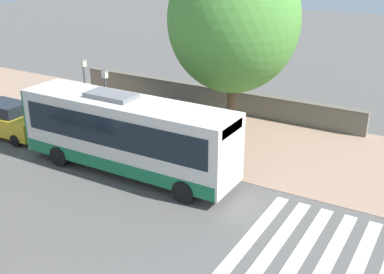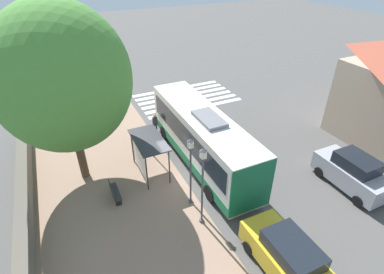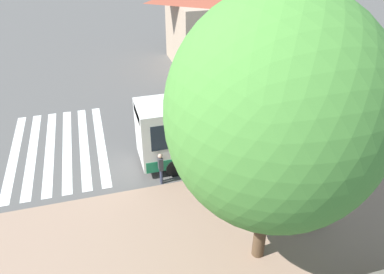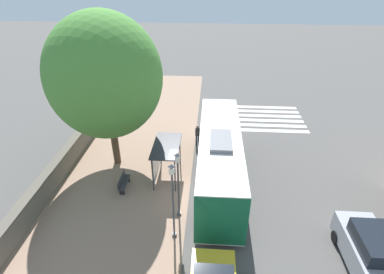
{
  "view_description": "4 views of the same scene",
  "coord_description": "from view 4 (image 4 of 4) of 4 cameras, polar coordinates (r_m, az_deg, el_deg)",
  "views": [
    {
      "loc": [
        17.96,
        14.19,
        10.12
      ],
      "look_at": [
        0.25,
        3.8,
        1.77
      ],
      "focal_mm": 45.0,
      "sensor_mm": 36.0,
      "label": 1
    },
    {
      "loc": [
        -5.55,
        -12.73,
        11.88
      ],
      "look_at": [
        1.83,
        2.85,
        1.01
      ],
      "focal_mm": 28.0,
      "sensor_mm": 36.0,
      "label": 2
    },
    {
      "loc": [
        -14.53,
        8.44,
        11.72
      ],
      "look_at": [
        -0.22,
        4.32,
        2.67
      ],
      "focal_mm": 35.0,
      "sensor_mm": 36.0,
      "label": 3
    },
    {
      "loc": [
        1.1,
        -14.05,
        12.28
      ],
      "look_at": [
        -0.1,
        4.02,
        1.72
      ],
      "focal_mm": 28.0,
      "sensor_mm": 36.0,
      "label": 4
    }
  ],
  "objects": [
    {
      "name": "shade_tree",
      "position": [
        19.24,
        -16.25,
        10.96
      ],
      "size": [
        7.03,
        7.03,
        10.18
      ],
      "color": "brown",
      "rests_on": "ground"
    },
    {
      "name": "parked_car_far_lane",
      "position": [
        16.5,
        30.83,
        -18.34
      ],
      "size": [
        1.97,
        4.27,
        2.12
      ],
      "color": "#9EA0A8",
      "rests_on": "ground"
    },
    {
      "name": "ground_plane",
      "position": [
        18.69,
        -0.52,
        -10.81
      ],
      "size": [
        120.0,
        120.0,
        0.0
      ],
      "primitive_type": "plane",
      "color": "#514F4C",
      "rests_on": "ground"
    },
    {
      "name": "sidewalk_plaza",
      "position": [
        19.47,
        -14.05,
        -9.9
      ],
      "size": [
        9.0,
        44.0,
        0.02
      ],
      "color": "#937560",
      "rests_on": "ground"
    },
    {
      "name": "bench",
      "position": [
        19.31,
        -12.93,
        -8.35
      ],
      "size": [
        0.4,
        1.58,
        0.88
      ],
      "color": "#333338",
      "rests_on": "ground"
    },
    {
      "name": "bus_shelter",
      "position": [
        18.98,
        -5.32,
        -2.6
      ],
      "size": [
        1.66,
        3.23,
        2.43
      ],
      "color": "#2D2D33",
      "rests_on": "ground"
    },
    {
      "name": "bus",
      "position": [
        18.44,
        5.23,
        -3.99
      ],
      "size": [
        2.59,
        10.7,
        3.76
      ],
      "color": "silver",
      "rests_on": "ground"
    },
    {
      "name": "stone_wall",
      "position": [
        20.59,
        -25.21,
        -7.23
      ],
      "size": [
        0.6,
        20.0,
        1.44
      ],
      "color": "#6B6356",
      "rests_on": "ground"
    },
    {
      "name": "street_lamp_far",
      "position": [
        14.52,
        -3.68,
        -11.19
      ],
      "size": [
        0.28,
        0.28,
        4.54
      ],
      "color": "#4C4C51",
      "rests_on": "ground"
    },
    {
      "name": "crosswalk_stripes",
      "position": [
        28.02,
        11.43,
        3.64
      ],
      "size": [
        9.0,
        5.25,
        0.01
      ],
      "color": "silver",
      "rests_on": "ground"
    },
    {
      "name": "street_lamp_near",
      "position": [
        15.79,
        -2.66,
        -8.21
      ],
      "size": [
        0.28,
        0.28,
        4.14
      ],
      "color": "#4C4C51",
      "rests_on": "ground"
    },
    {
      "name": "pedestrian",
      "position": [
        22.83,
        1.06,
        0.68
      ],
      "size": [
        0.34,
        0.23,
        1.72
      ],
      "color": "#2D3347",
      "rests_on": "ground"
    }
  ]
}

